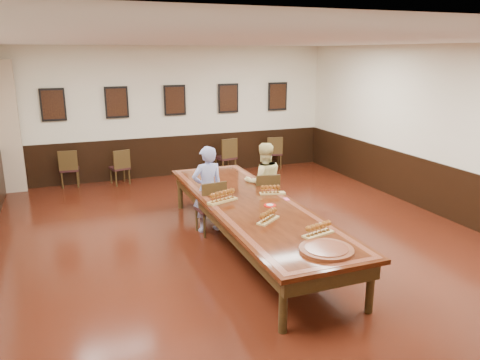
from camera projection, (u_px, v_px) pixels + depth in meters
name	position (u px, v px, depth m)	size (l,w,h in m)	color
floor	(251.00, 248.00, 7.57)	(8.00, 10.00, 0.02)	black
ceiling	(253.00, 40.00, 6.71)	(8.00, 10.00, 0.02)	white
wall_back	(175.00, 112.00, 11.64)	(8.00, 0.02, 3.20)	beige
wall_right	(454.00, 134.00, 8.54)	(0.02, 10.00, 3.20)	beige
chair_man	(210.00, 207.00, 8.06)	(0.45, 0.49, 0.95)	black
chair_woman	(265.00, 197.00, 8.60)	(0.44, 0.48, 0.94)	black
spare_chair_a	(69.00, 168.00, 10.87)	(0.41, 0.45, 0.89)	black
spare_chair_b	(120.00, 167.00, 11.07)	(0.40, 0.43, 0.85)	black
spare_chair_c	(225.00, 156.00, 11.93)	(0.45, 0.49, 0.95)	black
spare_chair_d	(273.00, 152.00, 12.59)	(0.41, 0.45, 0.88)	black
person_man	(207.00, 189.00, 8.07)	(0.56, 0.37, 1.52)	#4B5ABB
person_woman	(264.00, 182.00, 8.62)	(0.73, 0.57, 1.47)	#F0E496
pink_phone	(287.00, 199.00, 7.54)	(0.07, 0.13, 0.01)	#FF5484
curtain	(9.00, 128.00, 10.20)	(0.45, 0.18, 2.90)	tan
wainscoting	(251.00, 218.00, 7.43)	(8.00, 10.00, 1.00)	black
conference_table	(251.00, 211.00, 7.40)	(1.40, 5.00, 0.76)	black
posters	(175.00, 100.00, 11.50)	(6.14, 0.04, 0.74)	black
flight_a	(223.00, 197.00, 7.40)	(0.53, 0.32, 0.19)	#A88A46
flight_b	(272.00, 190.00, 7.81)	(0.45, 0.22, 0.16)	#A88A46
flight_c	(268.00, 216.00, 6.56)	(0.43, 0.37, 0.16)	#A88A46
flight_d	(318.00, 230.00, 6.05)	(0.48, 0.25, 0.17)	#A88A46
red_plate_grp	(270.00, 205.00, 7.22)	(0.19, 0.19, 0.02)	red
carved_platter	(326.00, 250.00, 5.57)	(0.83, 0.83, 0.05)	#4F200F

